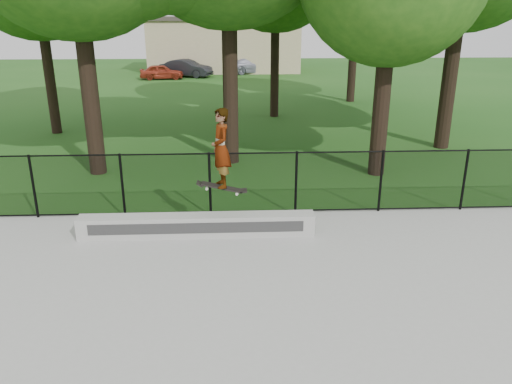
% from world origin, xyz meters
% --- Properties ---
extents(grind_ledge, '(4.96, 0.40, 0.47)m').
position_xyz_m(grind_ledge, '(-2.24, 4.70, 0.29)').
color(grind_ledge, '#999995').
rests_on(grind_ledge, concrete_slab).
extents(car_a, '(3.21, 1.57, 1.06)m').
position_xyz_m(car_a, '(-6.52, 32.24, 0.53)').
color(car_a, '#A0301D').
rests_on(car_a, ground).
extents(car_b, '(3.78, 2.59, 1.28)m').
position_xyz_m(car_b, '(-4.85, 33.64, 0.64)').
color(car_b, black).
rests_on(car_b, ground).
extents(car_c, '(4.41, 3.01, 1.28)m').
position_xyz_m(car_c, '(0.24, 35.78, 0.64)').
color(car_c, '#9E9DB2').
rests_on(car_c, ground).
extents(skater_airborne, '(0.82, 0.66, 1.76)m').
position_xyz_m(skater_airborne, '(-1.69, 4.51, 1.98)').
color(skater_airborne, black).
rests_on(skater_airborne, ground).
extents(chainlink_fence, '(16.06, 0.06, 1.50)m').
position_xyz_m(chainlink_fence, '(0.00, 5.90, 0.81)').
color(chainlink_fence, black).
rests_on(chainlink_fence, concrete_slab).
extents(distant_building, '(12.40, 6.40, 4.30)m').
position_xyz_m(distant_building, '(-2.00, 38.00, 2.16)').
color(distant_building, '#CAB08E').
rests_on(distant_building, ground).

